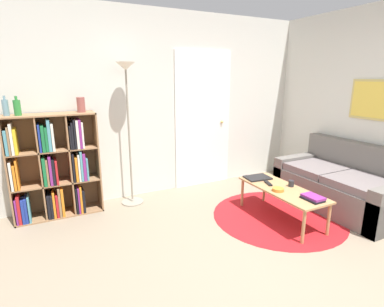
# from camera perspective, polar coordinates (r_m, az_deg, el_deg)

# --- Properties ---
(ground_plane) EXTENTS (14.00, 14.00, 0.00)m
(ground_plane) POSITION_cam_1_polar(r_m,az_deg,el_deg) (2.83, 16.97, -23.18)
(ground_plane) COLOR gray
(wall_back) EXTENTS (7.46, 0.11, 2.60)m
(wall_back) POSITION_cam_1_polar(r_m,az_deg,el_deg) (4.44, -4.63, 9.10)
(wall_back) COLOR silver
(wall_back) RESTS_ON ground_plane
(wall_right) EXTENTS (0.08, 5.51, 2.60)m
(wall_right) POSITION_cam_1_polar(r_m,az_deg,el_deg) (4.82, 27.65, 8.10)
(wall_right) COLOR silver
(wall_right) RESTS_ON ground_plane
(rug) EXTENTS (1.61, 1.61, 0.01)m
(rug) POSITION_cam_1_polar(r_m,az_deg,el_deg) (3.98, 16.04, -11.37)
(rug) COLOR #B2191E
(rug) RESTS_ON ground_plane
(bookshelf) EXTENTS (1.02, 0.34, 1.28)m
(bookshelf) POSITION_cam_1_polar(r_m,az_deg,el_deg) (4.03, -24.82, -2.41)
(bookshelf) COLOR #936B47
(bookshelf) RESTS_ON ground_plane
(floor_lamp) EXTENTS (0.30, 0.30, 1.87)m
(floor_lamp) POSITION_cam_1_polar(r_m,az_deg,el_deg) (3.96, -12.24, 10.09)
(floor_lamp) COLOR gray
(floor_lamp) RESTS_ON ground_plane
(couch) EXTENTS (0.85, 1.60, 0.84)m
(couch) POSITION_cam_1_polar(r_m,az_deg,el_deg) (4.50, 26.71, -5.54)
(couch) COLOR #66605B
(couch) RESTS_ON ground_plane
(coffee_table) EXTENTS (0.46, 1.14, 0.40)m
(coffee_table) POSITION_cam_1_polar(r_m,az_deg,el_deg) (3.78, 16.77, -6.94)
(coffee_table) COLOR #AD7F51
(coffee_table) RESTS_ON ground_plane
(laptop) EXTENTS (0.34, 0.26, 0.02)m
(laptop) POSITION_cam_1_polar(r_m,az_deg,el_deg) (4.04, 12.37, -4.51)
(laptop) COLOR black
(laptop) RESTS_ON coffee_table
(bowl) EXTENTS (0.14, 0.14, 0.04)m
(bowl) POSITION_cam_1_polar(r_m,az_deg,el_deg) (3.66, 16.08, -6.61)
(bowl) COLOR orange
(bowl) RESTS_ON coffee_table
(book_stack_on_table) EXTENTS (0.17, 0.23, 0.05)m
(book_stack_on_table) POSITION_cam_1_polar(r_m,az_deg,el_deg) (3.53, 22.03, -7.84)
(book_stack_on_table) COLOR black
(book_stack_on_table) RESTS_ON coffee_table
(cup) EXTENTS (0.07, 0.07, 0.08)m
(cup) POSITION_cam_1_polar(r_m,az_deg,el_deg) (3.85, 18.38, -5.45)
(cup) COLOR #28282D
(cup) RESTS_ON coffee_table
(remote) EXTENTS (0.09, 0.17, 0.02)m
(remote) POSITION_cam_1_polar(r_m,az_deg,el_deg) (3.86, 14.30, -5.51)
(remote) COLOR black
(remote) RESTS_ON coffee_table
(bottle_left) EXTENTS (0.07, 0.07, 0.22)m
(bottle_left) POSITION_cam_1_polar(r_m,az_deg,el_deg) (3.92, -31.98, 7.45)
(bottle_left) COLOR #6B93A3
(bottle_left) RESTS_ON bookshelf
(bottle_middle) EXTENTS (0.07, 0.07, 0.22)m
(bottle_middle) POSITION_cam_1_polar(r_m,az_deg,el_deg) (3.88, -30.34, 7.58)
(bottle_middle) COLOR #2D8438
(bottle_middle) RESTS_ON bookshelf
(vase_on_shelf) EXTENTS (0.10, 0.10, 0.18)m
(vase_on_shelf) POSITION_cam_1_polar(r_m,az_deg,el_deg) (3.92, -20.40, 8.71)
(vase_on_shelf) COLOR #934C47
(vase_on_shelf) RESTS_ON bookshelf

